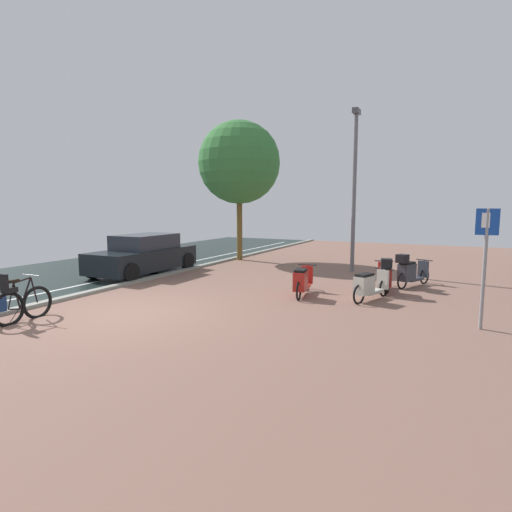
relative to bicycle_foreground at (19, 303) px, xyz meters
name	(u,v)px	position (x,y,z in m)	size (l,w,h in m)	color
ground	(180,322)	(2.95, 1.48, -0.41)	(21.00, 40.00, 0.13)	black
bicycle_foreground	(19,303)	(0.00, 0.00, 0.00)	(0.64, 1.37, 1.08)	black
scooter_near	(410,272)	(6.83, 7.39, 0.07)	(0.94, 1.61, 1.02)	black
scooter_mid	(385,276)	(6.29, 6.33, 0.07)	(0.68, 1.71, 1.01)	black
scooter_far	(302,281)	(4.42, 4.83, 0.01)	(0.60, 1.75, 0.78)	black
scooter_extra	(369,286)	(6.10, 5.09, 0.00)	(0.81, 1.64, 0.76)	black
parked_car_near	(144,255)	(-1.80, 5.80, 0.26)	(1.80, 4.02, 1.37)	black
parking_sign	(485,255)	(8.52, 3.60, 1.06)	(0.40, 0.07, 2.33)	gray
lamp_post	(354,183)	(4.65, 9.47, 2.78)	(0.20, 0.52, 5.70)	slate
street_tree	(239,163)	(-0.55, 10.53, 3.80)	(3.52, 3.52, 5.96)	brown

